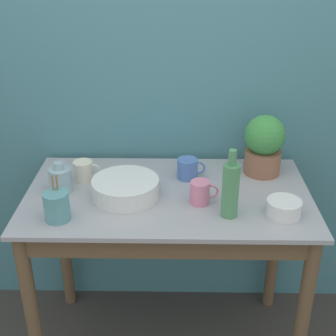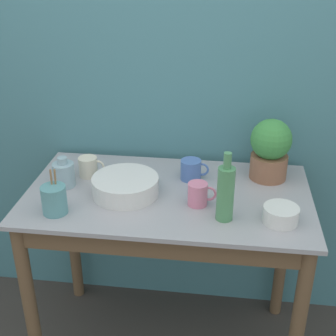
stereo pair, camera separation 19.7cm
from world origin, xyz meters
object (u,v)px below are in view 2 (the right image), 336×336
(potted_plant, at_px, (270,149))
(bottle_tall, at_px, (226,192))
(mug_blue, at_px, (191,170))
(utensil_cup, at_px, (54,200))
(bottle_short, at_px, (64,174))
(mug_cream, at_px, (89,167))
(bowl_small_enamel_white, at_px, (281,215))
(bowl_wash_large, at_px, (125,186))
(mug_pink, at_px, (198,194))

(potted_plant, bearing_deg, bottle_tall, -116.73)
(mug_blue, xyz_separation_m, utensil_cup, (-0.52, -0.36, 0.01))
(bottle_short, bearing_deg, mug_cream, 53.06)
(mug_blue, bearing_deg, bottle_short, -166.26)
(potted_plant, relative_size, mug_cream, 2.32)
(bottle_tall, bearing_deg, bowl_small_enamel_white, 1.48)
(bowl_wash_large, xyz_separation_m, bowl_small_enamel_white, (0.64, -0.14, -0.01))
(bowl_wash_large, relative_size, bowl_small_enamel_white, 2.06)
(bowl_wash_large, bearing_deg, bottle_tall, -18.40)
(potted_plant, relative_size, utensil_cup, 1.55)
(bowl_wash_large, xyz_separation_m, bottle_tall, (0.42, -0.14, 0.08))
(bowl_small_enamel_white, bearing_deg, mug_pink, 164.64)
(mug_cream, bearing_deg, bowl_small_enamel_white, -18.53)
(bottle_short, bearing_deg, bowl_wash_large, -8.15)
(potted_plant, distance_m, bowl_wash_large, 0.67)
(bottle_tall, xyz_separation_m, utensil_cup, (-0.67, -0.04, -0.06))
(mug_pink, bearing_deg, bowl_small_enamel_white, -15.36)
(mug_cream, distance_m, mug_pink, 0.55)
(bowl_small_enamel_white, bearing_deg, bowl_wash_large, 168.07)
(potted_plant, height_order, mug_pink, potted_plant)
(potted_plant, xyz_separation_m, mug_pink, (-0.30, -0.28, -0.10))
(mug_blue, xyz_separation_m, bowl_small_enamel_white, (0.37, -0.31, -0.01))
(bowl_wash_large, relative_size, mug_blue, 2.20)
(bowl_wash_large, distance_m, utensil_cup, 0.31)
(bottle_short, height_order, utensil_cup, utensil_cup)
(bowl_wash_large, distance_m, bowl_small_enamel_white, 0.66)
(mug_cream, bearing_deg, mug_blue, 3.38)
(mug_cream, bearing_deg, bottle_tall, -24.70)
(utensil_cup, bearing_deg, mug_blue, 34.77)
(bottle_short, relative_size, mug_blue, 1.07)
(bowl_wash_large, bearing_deg, mug_blue, 33.31)
(bottle_tall, distance_m, bottle_short, 0.74)
(potted_plant, bearing_deg, utensil_cup, -154.09)
(bowl_wash_large, bearing_deg, mug_cream, 144.07)
(potted_plant, height_order, bottle_tall, bottle_tall)
(bowl_wash_large, bearing_deg, potted_plant, 21.06)
(bottle_tall, relative_size, utensil_cup, 1.57)
(mug_blue, bearing_deg, bottle_tall, -63.65)
(mug_cream, xyz_separation_m, bowl_small_enamel_white, (0.85, -0.28, -0.01))
(bottle_short, bearing_deg, mug_blue, 13.74)
(bowl_wash_large, relative_size, bottle_short, 2.06)
(mug_blue, height_order, mug_cream, mug_blue)
(mug_blue, relative_size, bowl_small_enamel_white, 0.93)
(potted_plant, height_order, bowl_small_enamel_white, potted_plant)
(bowl_wash_large, height_order, mug_blue, mug_blue)
(mug_blue, bearing_deg, mug_cream, -176.62)
(potted_plant, xyz_separation_m, bowl_wash_large, (-0.62, -0.24, -0.10))
(potted_plant, height_order, bowl_wash_large, potted_plant)
(bowl_wash_large, height_order, bottle_short, bottle_short)
(bottle_tall, height_order, mug_pink, bottle_tall)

